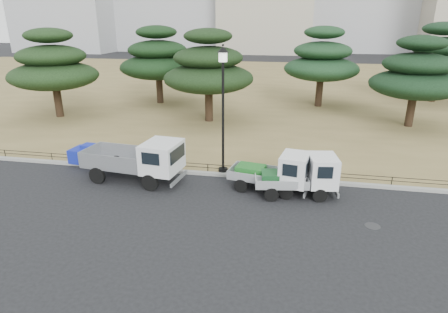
% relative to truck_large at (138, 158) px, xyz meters
% --- Properties ---
extents(ground, '(220.00, 220.00, 0.00)m').
position_rel_truck_large_xyz_m(ground, '(4.14, -1.25, -1.18)').
color(ground, black).
extents(lawn, '(120.00, 56.00, 0.15)m').
position_rel_truck_large_xyz_m(lawn, '(4.14, 29.35, -1.10)').
color(lawn, olive).
rests_on(lawn, ground).
extents(curb, '(120.00, 0.25, 0.16)m').
position_rel_truck_large_xyz_m(curb, '(4.14, 1.35, -1.10)').
color(curb, gray).
rests_on(curb, ground).
extents(truck_large, '(5.04, 2.43, 2.12)m').
position_rel_truck_large_xyz_m(truck_large, '(0.00, 0.00, 0.00)').
color(truck_large, black).
rests_on(truck_large, ground).
extents(truck_kei_front, '(3.80, 2.10, 1.90)m').
position_rel_truck_large_xyz_m(truck_kei_front, '(6.66, 0.09, -0.23)').
color(truck_kei_front, black).
rests_on(truck_kei_front, ground).
extents(truck_kei_rear, '(3.79, 2.05, 1.88)m').
position_rel_truck_large_xyz_m(truck_kei_rear, '(7.88, -0.12, -0.24)').
color(truck_kei_rear, black).
rests_on(truck_kei_rear, ground).
extents(street_lamp, '(0.56, 0.56, 6.25)m').
position_rel_truck_large_xyz_m(street_lamp, '(3.91, 1.65, 3.20)').
color(street_lamp, black).
rests_on(street_lamp, lawn).
extents(pipe_fence, '(38.00, 0.04, 0.40)m').
position_rel_truck_large_xyz_m(pipe_fence, '(4.14, 1.50, -0.74)').
color(pipe_fence, black).
rests_on(pipe_fence, lawn).
extents(tarp_pile, '(1.71, 1.32, 1.07)m').
position_rel_truck_large_xyz_m(tarp_pile, '(-3.73, 1.59, -0.60)').
color(tarp_pile, '#1624AB').
rests_on(tarp_pile, lawn).
extents(manhole, '(0.60, 0.60, 0.01)m').
position_rel_truck_large_xyz_m(manhole, '(10.64, -2.45, -1.17)').
color(manhole, '#2D2D30').
rests_on(manhole, ground).
extents(pine_west_far, '(6.83, 6.83, 6.90)m').
position_rel_truck_large_xyz_m(pine_west_far, '(-11.45, 10.80, 2.95)').
color(pine_west_far, black).
rests_on(pine_west_far, lawn).
extents(pine_west_near, '(7.01, 7.01, 7.01)m').
position_rel_truck_large_xyz_m(pine_west_near, '(-5.28, 17.53, 3.01)').
color(pine_west_near, black).
rests_on(pine_west_near, lawn).
extents(pine_center_left, '(6.79, 6.79, 6.90)m').
position_rel_truck_large_xyz_m(pine_center_left, '(0.85, 11.71, 2.95)').
color(pine_center_left, black).
rests_on(pine_center_left, lawn).
extents(pine_center_right, '(6.59, 6.59, 6.99)m').
position_rel_truck_large_xyz_m(pine_center_right, '(9.46, 18.85, 3.02)').
color(pine_center_right, black).
rests_on(pine_center_right, lawn).
extents(pine_east_near, '(6.40, 6.40, 6.47)m').
position_rel_truck_large_xyz_m(pine_east_near, '(15.74, 12.98, 2.70)').
color(pine_east_near, black).
rests_on(pine_east_near, lawn).
extents(pine_east_far, '(7.28, 7.28, 7.32)m').
position_rel_truck_large_xyz_m(pine_east_far, '(20.39, 23.14, 3.19)').
color(pine_east_far, black).
rests_on(pine_east_far, lawn).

